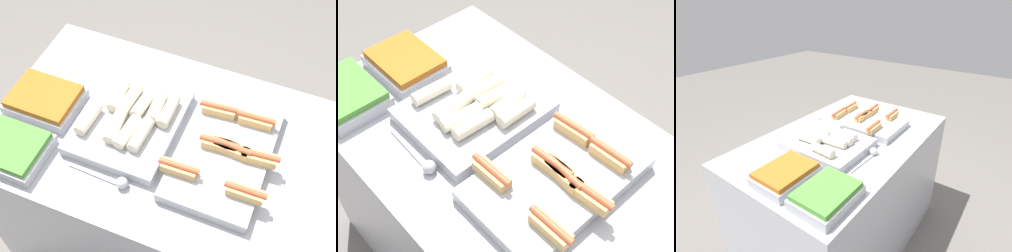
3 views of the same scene
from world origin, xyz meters
The scene contains 6 objects.
counter centered at (0.00, 0.00, 0.44)m, with size 1.41×0.86×0.88m.
tray_hotdogs centered at (0.22, 0.00, 0.92)m, with size 0.40×0.54×0.10m.
tray_wraps centered at (-0.17, 0.00, 0.92)m, with size 0.38×0.46×0.10m.
tray_side_front centered at (-0.53, -0.29, 0.92)m, with size 0.28×0.22×0.07m.
tray_side_back centered at (-0.53, -0.04, 0.92)m, with size 0.28×0.22×0.07m.
serving_spoon_near centered at (-0.10, -0.26, 0.90)m, with size 0.25×0.05×0.05m.
Camera 2 is at (0.74, -0.68, 2.07)m, focal length 50.00 mm.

